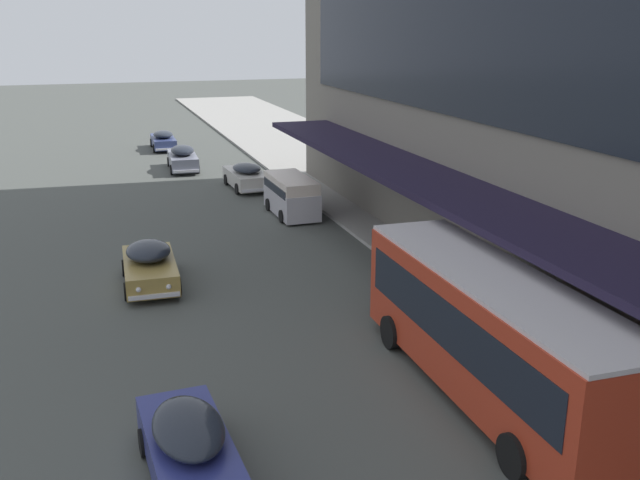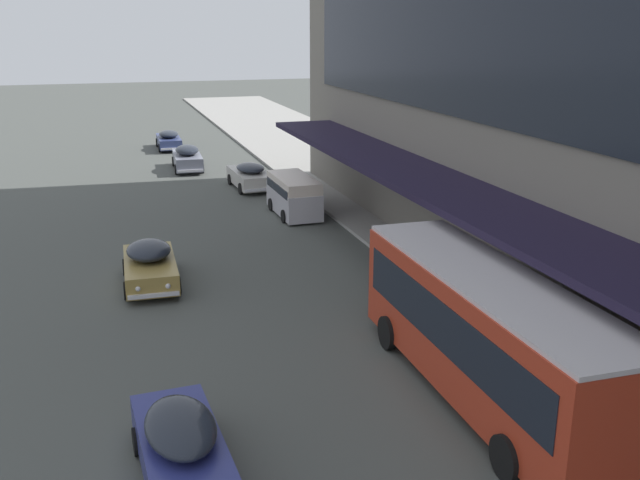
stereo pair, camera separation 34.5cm
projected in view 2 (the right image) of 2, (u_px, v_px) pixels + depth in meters
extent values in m
cube|color=#B6341E|center=(487.00, 334.00, 17.89)|extent=(2.59, 10.23, 2.89)
cube|color=black|center=(488.00, 321.00, 17.79)|extent=(2.62, 9.41, 1.27)
cube|color=silver|center=(491.00, 278.00, 17.46)|extent=(2.49, 10.23, 0.12)
cube|color=black|center=(407.00, 233.00, 22.26)|extent=(1.25, 0.07, 0.36)
cylinder|color=black|center=(388.00, 333.00, 21.10)|extent=(0.26, 1.00, 1.00)
cylinder|color=black|center=(463.00, 323.00, 21.80)|extent=(0.26, 1.00, 1.00)
cylinder|color=black|center=(506.00, 458.00, 15.03)|extent=(0.26, 1.00, 1.00)
cylinder|color=black|center=(606.00, 438.00, 15.72)|extent=(0.26, 1.00, 1.00)
cube|color=olive|center=(150.00, 269.00, 26.27)|extent=(1.96, 4.27, 0.76)
ellipsoid|color=#1E232D|center=(149.00, 250.00, 26.27)|extent=(1.68, 2.37, 0.64)
cube|color=silver|center=(154.00, 295.00, 24.35)|extent=(1.74, 0.18, 0.14)
cube|color=silver|center=(148.00, 257.00, 28.32)|extent=(1.74, 0.18, 0.14)
sphere|color=silver|center=(168.00, 286.00, 24.42)|extent=(0.18, 0.18, 0.18)
sphere|color=silver|center=(138.00, 289.00, 24.17)|extent=(0.18, 0.18, 0.18)
cylinder|color=black|center=(179.00, 286.00, 25.38)|extent=(0.16, 0.64, 0.64)
cylinder|color=black|center=(126.00, 291.00, 24.91)|extent=(0.16, 0.64, 0.64)
cylinder|color=black|center=(173.00, 263.00, 27.79)|extent=(0.16, 0.64, 0.64)
cylinder|color=black|center=(125.00, 267.00, 27.32)|extent=(0.16, 0.64, 0.64)
cube|color=navy|center=(184.00, 459.00, 14.80)|extent=(1.89, 4.81, 0.77)
ellipsoid|color=#1E232D|center=(180.00, 426.00, 14.83)|extent=(1.59, 2.67, 0.54)
cube|color=silver|center=(167.00, 412.00, 17.04)|extent=(1.58, 0.20, 0.14)
cylinder|color=black|center=(209.00, 428.00, 16.47)|extent=(0.17, 0.65, 0.64)
cylinder|color=black|center=(136.00, 442.00, 15.93)|extent=(0.17, 0.65, 0.64)
cube|color=navy|center=(169.00, 141.00, 54.80)|extent=(1.73, 4.42, 0.72)
ellipsoid|color=#1E232D|center=(169.00, 134.00, 54.42)|extent=(1.49, 2.44, 0.53)
cube|color=silver|center=(167.00, 140.00, 56.92)|extent=(1.56, 0.15, 0.14)
cube|color=silver|center=(172.00, 149.00, 52.80)|extent=(1.56, 0.15, 0.14)
sphere|color=silver|center=(161.00, 137.00, 56.70)|extent=(0.18, 0.18, 0.18)
sphere|color=silver|center=(172.00, 136.00, 56.94)|extent=(0.18, 0.18, 0.18)
cylinder|color=black|center=(157.00, 142.00, 55.90)|extent=(0.15, 0.64, 0.64)
cylinder|color=black|center=(178.00, 142.00, 56.34)|extent=(0.15, 0.64, 0.64)
cylinder|color=black|center=(159.00, 148.00, 53.40)|extent=(0.15, 0.64, 0.64)
cylinder|color=black|center=(182.00, 147.00, 53.84)|extent=(0.15, 0.64, 0.64)
cube|color=beige|center=(250.00, 178.00, 41.68)|extent=(2.00, 4.37, 0.80)
ellipsoid|color=#1E232D|center=(250.00, 168.00, 41.31)|extent=(1.69, 2.43, 0.51)
cube|color=silver|center=(241.00, 175.00, 43.73)|extent=(1.71, 0.20, 0.14)
cube|color=silver|center=(260.00, 190.00, 39.78)|extent=(1.71, 0.20, 0.14)
sphere|color=silver|center=(233.00, 171.00, 43.45)|extent=(0.18, 0.18, 0.18)
sphere|color=silver|center=(249.00, 170.00, 43.78)|extent=(0.18, 0.18, 0.18)
cylinder|color=black|center=(230.00, 179.00, 42.67)|extent=(0.17, 0.65, 0.64)
cylinder|color=black|center=(259.00, 177.00, 43.26)|extent=(0.17, 0.65, 0.64)
cylinder|color=black|center=(241.00, 189.00, 40.28)|extent=(0.17, 0.65, 0.64)
cylinder|color=black|center=(271.00, 186.00, 40.87)|extent=(0.17, 0.65, 0.64)
cube|color=gray|center=(187.00, 160.00, 47.03)|extent=(1.93, 4.67, 0.84)
ellipsoid|color=#1E232D|center=(187.00, 150.00, 46.61)|extent=(1.62, 2.60, 0.62)
cube|color=silver|center=(185.00, 158.00, 49.28)|extent=(1.62, 0.20, 0.14)
cube|color=silver|center=(190.00, 171.00, 44.94)|extent=(1.62, 0.20, 0.14)
sphere|color=silver|center=(178.00, 154.00, 49.05)|extent=(0.18, 0.18, 0.18)
sphere|color=silver|center=(192.00, 153.00, 49.27)|extent=(0.18, 0.18, 0.18)
cylinder|color=black|center=(173.00, 161.00, 48.24)|extent=(0.17, 0.65, 0.64)
cylinder|color=black|center=(199.00, 160.00, 48.65)|extent=(0.17, 0.65, 0.64)
cylinder|color=black|center=(176.00, 169.00, 45.60)|extent=(0.17, 0.65, 0.64)
cylinder|color=black|center=(203.00, 168.00, 46.01)|extent=(0.17, 0.65, 0.64)
cube|color=#BBB6BF|center=(294.00, 200.00, 35.78)|extent=(1.82, 4.33, 1.29)
cube|color=silver|center=(294.00, 185.00, 35.55)|extent=(1.78, 4.24, 0.83)
cube|color=black|center=(294.00, 187.00, 35.58)|extent=(1.85, 3.90, 0.41)
ellipsoid|color=#BBB6BF|center=(283.00, 189.00, 37.65)|extent=(1.62, 0.63, 1.11)
cylinder|color=black|center=(271.00, 204.00, 36.78)|extent=(0.17, 0.64, 0.64)
cylinder|color=black|center=(303.00, 202.00, 37.31)|extent=(0.17, 0.64, 0.64)
cylinder|color=black|center=(284.00, 216.00, 34.52)|extent=(0.17, 0.64, 0.64)
cylinder|color=black|center=(318.00, 213.00, 35.04)|extent=(0.17, 0.64, 0.64)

